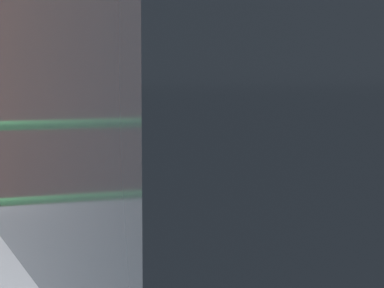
# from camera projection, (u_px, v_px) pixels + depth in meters

# --- Properties ---
(parking_meter) EXTENTS (0.16, 0.17, 1.46)m
(parking_meter) POSITION_uv_depth(u_px,v_px,m) (153.00, 163.00, 3.43)
(parking_meter) COLOR slate
(parking_meter) RESTS_ON sidewalk_curb
(pedestrian_at_meter) EXTENTS (0.64, 0.49, 1.77)m
(pedestrian_at_meter) POSITION_uv_depth(u_px,v_px,m) (262.00, 162.00, 3.62)
(pedestrian_at_meter) COLOR #1E233F
(pedestrian_at_meter) RESTS_ON sidewalk_curb
(background_railing) EXTENTS (24.06, 0.06, 1.11)m
(background_railing) POSITION_uv_depth(u_px,v_px,m) (111.00, 167.00, 5.38)
(background_railing) COLOR #2D7A38
(background_railing) RESTS_ON sidewalk_curb
(backdrop_wall) EXTENTS (32.00, 0.50, 2.58)m
(backdrop_wall) POSITION_uv_depth(u_px,v_px,m) (29.00, 100.00, 8.24)
(backdrop_wall) COLOR brown
(backdrop_wall) RESTS_ON ground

